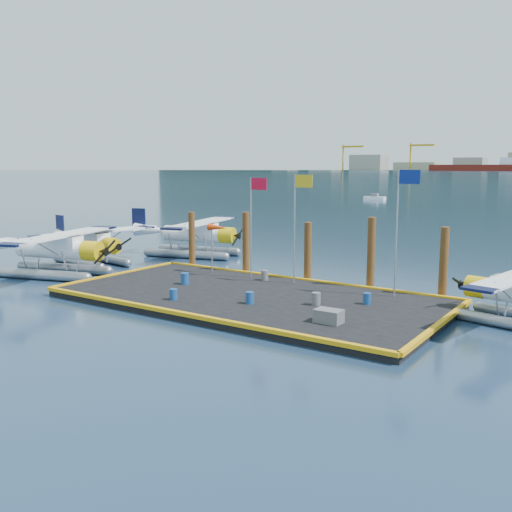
{
  "coord_description": "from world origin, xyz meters",
  "views": [
    {
      "loc": [
        16.67,
        -24.11,
        7.09
      ],
      "look_at": [
        -0.93,
        2.0,
        2.1
      ],
      "focal_mm": 40.0,
      "sensor_mm": 36.0,
      "label": 1
    }
  ],
  "objects": [
    {
      "name": "flagpole_yellow",
      "position": [
        0.7,
        3.8,
        4.51
      ],
      "size": [
        1.14,
        0.08,
        6.2
      ],
      "color": "#9999A1",
      "rests_on": "dock"
    },
    {
      "name": "dock_bumpers",
      "position": [
        0.0,
        0.0,
        0.49
      ],
      "size": [
        20.25,
        10.25,
        0.18
      ],
      "primitive_type": null,
      "color": "orange",
      "rests_on": "dock"
    },
    {
      "name": "piling_3",
      "position": [
        4.5,
        5.4,
        2.15
      ],
      "size": [
        0.44,
        0.44,
        4.3
      ],
      "primitive_type": "cylinder",
      "color": "#4D2E16",
      "rests_on": "ground"
    },
    {
      "name": "piling_4",
      "position": [
        8.5,
        5.4,
        2.0
      ],
      "size": [
        0.44,
        0.44,
        4.0
      ],
      "primitive_type": "cylinder",
      "color": "#4D2E16",
      "rests_on": "ground"
    },
    {
      "name": "drum_3",
      "position": [
        -2.48,
        -3.16,
        0.68
      ],
      "size": [
        0.4,
        0.4,
        0.56
      ],
      "primitive_type": "cylinder",
      "color": "navy",
      "rests_on": "dock"
    },
    {
      "name": "piling_1",
      "position": [
        -4.0,
        5.4,
        2.1
      ],
      "size": [
        0.44,
        0.44,
        4.2
      ],
      "primitive_type": "cylinder",
      "color": "#4D2E16",
      "rests_on": "ground"
    },
    {
      "name": "piling_0",
      "position": [
        -8.5,
        5.4,
        2.0
      ],
      "size": [
        0.44,
        0.44,
        4.0
      ],
      "primitive_type": "cylinder",
      "color": "#4D2E16",
      "rests_on": "ground"
    },
    {
      "name": "drum_0",
      "position": [
        -4.53,
        0.07,
        0.73
      ],
      "size": [
        0.46,
        0.46,
        0.66
      ],
      "primitive_type": "cylinder",
      "color": "navy",
      "rests_on": "dock"
    },
    {
      "name": "crate",
      "position": [
        5.95,
        -2.6,
        0.69
      ],
      "size": [
        1.17,
        0.78,
        0.58
      ],
      "primitive_type": "cube",
      "color": "#5A5A5F",
      "rests_on": "dock"
    },
    {
      "name": "seaplane_b",
      "position": [
        -15.84,
        3.08,
        1.45
      ],
      "size": [
        8.6,
        9.43,
        3.33
      ],
      "rotation": [
        0.0,
        0.0,
        -1.73
      ],
      "color": "gray",
      "rests_on": "ground"
    },
    {
      "name": "seaplane_c",
      "position": [
        -12.11,
        10.24,
        1.61
      ],
      "size": [
        9.61,
        10.39,
        3.69
      ],
      "rotation": [
        0.0,
        0.0,
        -1.32
      ],
      "color": "gray",
      "rests_on": "ground"
    },
    {
      "name": "piling_2",
      "position": [
        0.5,
        5.4,
        1.9
      ],
      "size": [
        0.44,
        0.44,
        3.8
      ],
      "primitive_type": "cylinder",
      "color": "#4D2E16",
      "rests_on": "ground"
    },
    {
      "name": "flagpole_blue",
      "position": [
        6.7,
        3.8,
        4.69
      ],
      "size": [
        1.14,
        0.08,
        6.5
      ],
      "color": "#9999A1",
      "rests_on": "dock"
    },
    {
      "name": "dock",
      "position": [
        0.0,
        0.0,
        0.2
      ],
      "size": [
        20.0,
        10.0,
        0.4
      ],
      "primitive_type": "cube",
      "color": "black",
      "rests_on": "ground"
    },
    {
      "name": "ground",
      "position": [
        0.0,
        0.0,
        0.0
      ],
      "size": [
        4000.0,
        4000.0,
        0.0
      ],
      "primitive_type": "plane",
      "color": "navy",
      "rests_on": "ground"
    },
    {
      "name": "drum_1",
      "position": [
        1.18,
        -1.68,
        0.7
      ],
      "size": [
        0.42,
        0.42,
        0.59
      ],
      "primitive_type": "cylinder",
      "color": "navy",
      "rests_on": "dock"
    },
    {
      "name": "windsock",
      "position": [
        -5.03,
        3.8,
        3.23
      ],
      "size": [
        1.4,
        0.44,
        3.12
      ],
      "color": "#9999A1",
      "rests_on": "dock"
    },
    {
      "name": "seaplane_a",
      "position": [
        -14.19,
        -1.25,
        1.62
      ],
      "size": [
        9.69,
        10.41,
        3.71
      ],
      "rotation": [
        0.0,
        0.0,
        -1.28
      ],
      "color": "gray",
      "rests_on": "ground"
    },
    {
      "name": "drum_5",
      "position": [
        -1.39,
        3.6,
        0.7
      ],
      "size": [
        0.42,
        0.42,
        0.59
      ],
      "primitive_type": "cylinder",
      "color": "#5A5A5F",
      "rests_on": "dock"
    },
    {
      "name": "drum_2",
      "position": [
        4.01,
        -0.11,
        0.71
      ],
      "size": [
        0.44,
        0.44,
        0.62
      ],
      "primitive_type": "cylinder",
      "color": "#5A5A5F",
      "rests_on": "dock"
    },
    {
      "name": "drum_4",
      "position": [
        6.0,
        1.45,
        0.68
      ],
      "size": [
        0.4,
        0.4,
        0.56
      ],
      "primitive_type": "cylinder",
      "color": "navy",
      "rests_on": "dock"
    },
    {
      "name": "flagpole_red",
      "position": [
        -2.29,
        3.8,
        4.4
      ],
      "size": [
        1.14,
        0.08,
        6.0
      ],
      "color": "#9999A1",
      "rests_on": "dock"
    }
  ]
}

